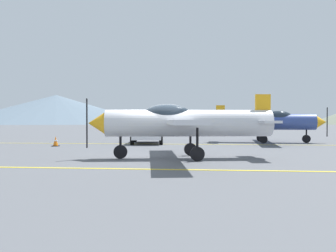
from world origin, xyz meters
TOP-DOWN VIEW (x-y plane):
  - ground_plane at (0.00, 0.00)m, footprint 400.00×400.00m
  - apron_line_near at (0.00, -3.38)m, footprint 80.00×0.16m
  - apron_line_far at (0.00, 8.36)m, footprint 80.00×0.16m
  - airplane_near at (0.92, -0.04)m, footprint 7.54×8.63m
  - airplane_mid at (6.26, 10.75)m, footprint 7.49×8.62m
  - car_sedan at (-1.92, 9.05)m, footprint 2.45×4.49m
  - traffic_cone_front at (-6.86, 5.88)m, footprint 0.36×0.36m
  - hill_left at (-64.03, 140.05)m, footprint 86.86×86.86m

SIDE VIEW (x-z plane):
  - ground_plane at x=0.00m, z-range 0.00..0.00m
  - apron_line_near at x=0.00m, z-range 0.00..0.01m
  - apron_line_far at x=0.00m, z-range 0.00..0.01m
  - traffic_cone_front at x=-6.86m, z-range -0.01..0.58m
  - car_sedan at x=-1.92m, z-range 0.03..1.65m
  - airplane_near at x=0.92m, z-range 0.16..2.74m
  - airplane_mid at x=6.26m, z-range 0.16..2.74m
  - hill_left at x=-64.03m, z-range 0.00..12.87m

